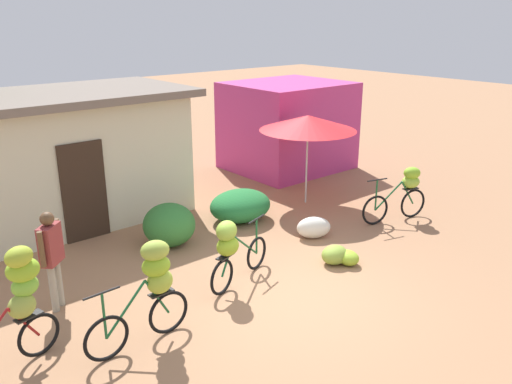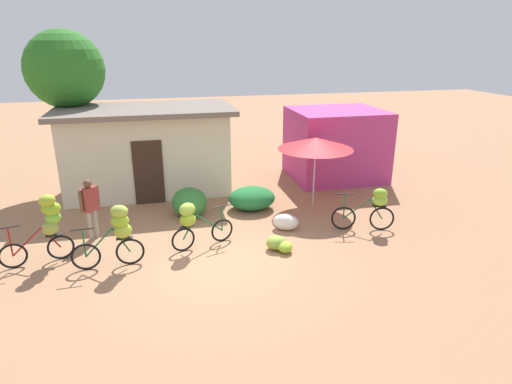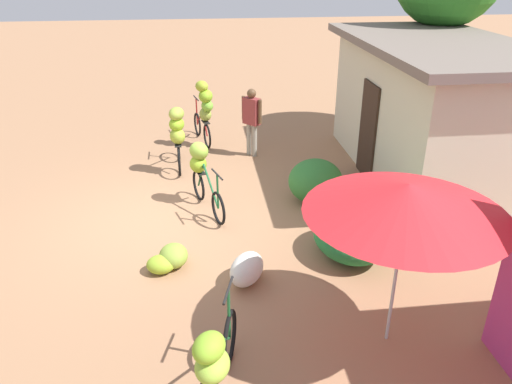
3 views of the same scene
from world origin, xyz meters
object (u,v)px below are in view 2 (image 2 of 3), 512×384
(market_umbrella, at_px, (316,143))
(person_vendor, at_px, (90,203))
(bicycle_by_shop, at_px, (373,206))
(bicycle_near_pile, at_px, (117,231))
(banana_pile_on_ground, at_px, (278,244))
(bicycle_center_loaded, at_px, (193,221))
(tree_behind_building, at_px, (65,71))
(shop_pink, at_px, (336,144))
(building_low, at_px, (147,149))
(produce_sack, at_px, (286,222))
(bicycle_leftmost, at_px, (47,223))

(market_umbrella, bearing_deg, person_vendor, -171.31)
(bicycle_by_shop, bearing_deg, market_umbrella, 111.73)
(person_vendor, bearing_deg, bicycle_near_pile, -65.99)
(banana_pile_on_ground, bearing_deg, bicycle_by_shop, 11.73)
(market_umbrella, xyz_separation_m, bicycle_center_loaded, (-3.92, -2.19, -1.22))
(bicycle_by_shop, xyz_separation_m, banana_pile_on_ground, (-2.77, -0.57, -0.54))
(bicycle_center_loaded, height_order, person_vendor, person_vendor)
(tree_behind_building, distance_m, market_umbrella, 8.47)
(shop_pink, bearing_deg, bicycle_center_loaded, -140.13)
(bicycle_center_loaded, height_order, banana_pile_on_ground, bicycle_center_loaded)
(person_vendor, bearing_deg, shop_pink, 23.46)
(bicycle_near_pile, relative_size, person_vendor, 1.00)
(bicycle_by_shop, bearing_deg, banana_pile_on_ground, -168.27)
(building_low, xyz_separation_m, market_umbrella, (4.93, -2.62, 0.53))
(bicycle_by_shop, distance_m, person_vendor, 7.35)
(bicycle_center_loaded, bearing_deg, market_umbrella, 29.17)
(person_vendor, bearing_deg, bicycle_center_loaded, -26.09)
(bicycle_center_loaded, bearing_deg, tree_behind_building, 119.98)
(produce_sack, bearing_deg, bicycle_leftmost, -175.81)
(tree_behind_building, height_order, bicycle_near_pile, tree_behind_building)
(bicycle_by_shop, relative_size, banana_pile_on_ground, 2.52)
(shop_pink, height_order, bicycle_near_pile, shop_pink)
(market_umbrella, height_order, bicycle_leftmost, market_umbrella)
(shop_pink, xyz_separation_m, bicycle_center_loaded, (-5.69, -4.75, -0.51))
(bicycle_near_pile, distance_m, banana_pile_on_ground, 3.80)
(shop_pink, xyz_separation_m, tree_behind_building, (-9.11, 1.18, 2.65))
(bicycle_center_loaded, bearing_deg, person_vendor, 153.91)
(market_umbrella, distance_m, banana_pile_on_ground, 3.79)
(building_low, height_order, person_vendor, building_low)
(bicycle_by_shop, distance_m, banana_pile_on_ground, 2.88)
(market_umbrella, distance_m, bicycle_center_loaded, 4.65)
(building_low, bearing_deg, bicycle_by_shop, -39.55)
(market_umbrella, bearing_deg, banana_pile_on_ground, -124.91)
(tree_behind_building, height_order, produce_sack, tree_behind_building)
(banana_pile_on_ground, bearing_deg, bicycle_near_pile, 178.85)
(bicycle_leftmost, bearing_deg, banana_pile_on_ground, -7.47)
(shop_pink, distance_m, bicycle_leftmost, 10.08)
(tree_behind_building, bearing_deg, banana_pile_on_ground, -50.03)
(bicycle_by_shop, bearing_deg, tree_behind_building, 144.24)
(tree_behind_building, xyz_separation_m, bicycle_by_shop, (8.20, -5.91, -3.21))
(tree_behind_building, xyz_separation_m, bicycle_near_pile, (1.70, -6.41, -3.04))
(bicycle_center_loaded, height_order, produce_sack, bicycle_center_loaded)
(bicycle_by_shop, xyz_separation_m, person_vendor, (-7.25, 1.18, 0.28))
(bicycle_near_pile, bearing_deg, banana_pile_on_ground, -1.15)
(bicycle_by_shop, distance_m, produce_sack, 2.36)
(bicycle_leftmost, xyz_separation_m, bicycle_center_loaded, (3.27, -0.15, -0.22))
(tree_behind_building, xyz_separation_m, produce_sack, (5.95, -5.36, -3.68))
(building_low, distance_m, person_vendor, 3.91)
(building_low, xyz_separation_m, produce_sack, (3.54, -4.24, -1.21))
(tree_behind_building, xyz_separation_m, bicycle_leftmost, (0.15, -5.79, -2.94))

